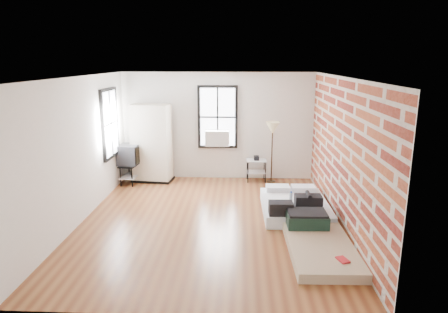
{
  "coord_description": "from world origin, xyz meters",
  "views": [
    {
      "loc": [
        0.62,
        -7.34,
        3.11
      ],
      "look_at": [
        0.28,
        0.3,
        1.25
      ],
      "focal_mm": 32.0,
      "sensor_mm": 36.0,
      "label": 1
    }
  ],
  "objects_px": {
    "mattress_main": "(295,205)",
    "floor_lamp": "(273,131)",
    "side_table": "(256,164)",
    "mattress_bare": "(317,240)",
    "tv_stand": "(130,156)",
    "wardrobe": "(152,143)"
  },
  "relations": [
    {
      "from": "mattress_bare",
      "to": "floor_lamp",
      "type": "xyz_separation_m",
      "value": [
        -0.51,
        3.7,
        1.22
      ]
    },
    {
      "from": "mattress_main",
      "to": "tv_stand",
      "type": "height_order",
      "value": "tv_stand"
    },
    {
      "from": "wardrobe",
      "to": "floor_lamp",
      "type": "height_order",
      "value": "wardrobe"
    },
    {
      "from": "wardrobe",
      "to": "tv_stand",
      "type": "distance_m",
      "value": 0.64
    },
    {
      "from": "mattress_bare",
      "to": "wardrobe",
      "type": "distance_m",
      "value": 5.24
    },
    {
      "from": "floor_lamp",
      "to": "tv_stand",
      "type": "relative_size",
      "value": 1.56
    },
    {
      "from": "mattress_main",
      "to": "mattress_bare",
      "type": "relative_size",
      "value": 0.91
    },
    {
      "from": "wardrobe",
      "to": "floor_lamp",
      "type": "distance_m",
      "value": 3.12
    },
    {
      "from": "floor_lamp",
      "to": "wardrobe",
      "type": "bearing_deg",
      "value": -180.0
    },
    {
      "from": "mattress_bare",
      "to": "side_table",
      "type": "relative_size",
      "value": 2.97
    },
    {
      "from": "mattress_main",
      "to": "floor_lamp",
      "type": "xyz_separation_m",
      "value": [
        -0.34,
        2.12,
        1.19
      ]
    },
    {
      "from": "side_table",
      "to": "tv_stand",
      "type": "height_order",
      "value": "tv_stand"
    },
    {
      "from": "floor_lamp",
      "to": "mattress_main",
      "type": "bearing_deg",
      "value": -81.0
    },
    {
      "from": "tv_stand",
      "to": "mattress_bare",
      "type": "bearing_deg",
      "value": -34.92
    },
    {
      "from": "floor_lamp",
      "to": "tv_stand",
      "type": "bearing_deg",
      "value": -176.04
    },
    {
      "from": "wardrobe",
      "to": "tv_stand",
      "type": "relative_size",
      "value": 1.98
    },
    {
      "from": "mattress_bare",
      "to": "tv_stand",
      "type": "distance_m",
      "value": 5.42
    },
    {
      "from": "mattress_main",
      "to": "side_table",
      "type": "relative_size",
      "value": 2.7
    },
    {
      "from": "floor_lamp",
      "to": "mattress_bare",
      "type": "bearing_deg",
      "value": -82.1
    },
    {
      "from": "wardrobe",
      "to": "floor_lamp",
      "type": "relative_size",
      "value": 1.27
    },
    {
      "from": "tv_stand",
      "to": "floor_lamp",
      "type": "bearing_deg",
      "value": 8.84
    },
    {
      "from": "mattress_bare",
      "to": "tv_stand",
      "type": "bearing_deg",
      "value": 139.0
    }
  ]
}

